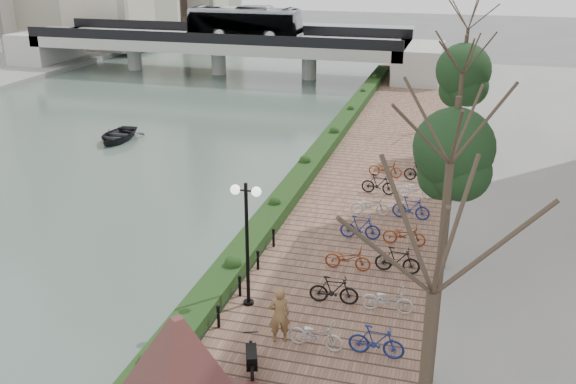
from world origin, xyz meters
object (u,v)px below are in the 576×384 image
at_px(lamppost, 246,217).
at_px(motorcycle, 251,356).
at_px(granite_monument, 181,375).
at_px(boat, 117,135).
at_px(pedestrian, 279,315).

height_order(lamppost, motorcycle, lamppost).
distance_m(granite_monument, boat, 28.03).
bearing_deg(lamppost, motorcycle, -69.74).
bearing_deg(pedestrian, motorcycle, 52.49).
xyz_separation_m(lamppost, pedestrian, (1.60, -1.79, -2.26)).
height_order(motorcycle, boat, motorcycle).
distance_m(granite_monument, lamppost, 6.30).
distance_m(motorcycle, boat, 26.25).
height_order(motorcycle, pedestrian, pedestrian).
relative_size(motorcycle, pedestrian, 0.78).
bearing_deg(granite_monument, lamppost, 93.76).
height_order(lamppost, boat, lamppost).
xyz_separation_m(lamppost, boat, (-14.83, 17.38, -3.26)).
height_order(lamppost, pedestrian, lamppost).
distance_m(lamppost, pedestrian, 3.29).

